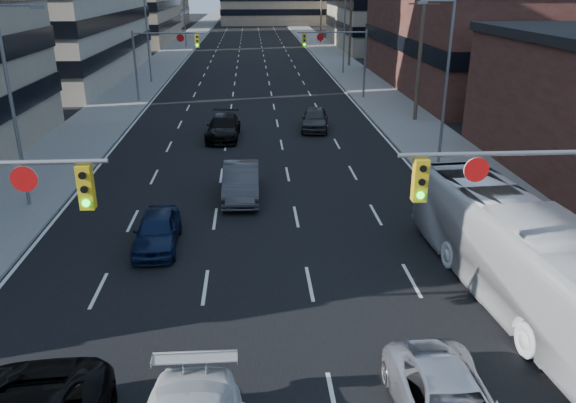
% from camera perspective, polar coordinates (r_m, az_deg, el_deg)
% --- Properties ---
extents(road_surface, '(18.00, 300.00, 0.02)m').
position_cam_1_polar(road_surface, '(135.36, -3.85, 17.12)').
color(road_surface, black).
rests_on(road_surface, ground).
extents(sidewalk_left, '(5.00, 300.00, 0.15)m').
position_cam_1_polar(sidewalk_left, '(135.84, -8.92, 16.97)').
color(sidewalk_left, slate).
rests_on(sidewalk_left, ground).
extents(sidewalk_right, '(5.00, 300.00, 0.15)m').
position_cam_1_polar(sidewalk_right, '(135.85, 1.23, 17.21)').
color(sidewalk_right, slate).
rests_on(sidewalk_right, ground).
extents(storefront_right_mid, '(20.00, 30.00, 9.00)m').
position_cam_1_polar(storefront_right_mid, '(60.27, 20.56, 15.02)').
color(storefront_right_mid, '#472119').
rests_on(storefront_right_mid, ground).
extents(office_right_far, '(22.00, 28.00, 14.00)m').
position_cam_1_polar(office_right_far, '(96.37, 12.04, 19.23)').
color(office_right_far, gray).
rests_on(office_right_far, ground).
extents(bg_block_right, '(22.00, 22.00, 12.00)m').
position_cam_1_polar(bg_block_right, '(138.81, 10.23, 19.43)').
color(bg_block_right, gray).
rests_on(bg_block_right, ground).
extents(signal_near_right, '(6.59, 0.33, 6.00)m').
position_cam_1_polar(signal_near_right, '(15.96, 24.62, -0.55)').
color(signal_near_right, slate).
rests_on(signal_near_right, ground).
extents(signal_far_left, '(6.09, 0.33, 6.00)m').
position_cam_1_polar(signal_far_left, '(50.88, -12.73, 14.66)').
color(signal_far_left, slate).
rests_on(signal_far_left, ground).
extents(signal_far_right, '(6.09, 0.33, 6.00)m').
position_cam_1_polar(signal_far_right, '(50.89, 5.24, 15.07)').
color(signal_far_right, slate).
rests_on(signal_far_right, ground).
extents(utility_pole_block, '(2.20, 0.28, 11.00)m').
position_cam_1_polar(utility_pole_block, '(42.99, 13.36, 15.46)').
color(utility_pole_block, '#4C3D2D').
rests_on(utility_pole_block, ground).
extents(utility_pole_midblock, '(2.20, 0.28, 11.00)m').
position_cam_1_polar(utility_pole_midblock, '(72.17, 6.39, 18.02)').
color(utility_pole_midblock, '#4C3D2D').
rests_on(utility_pole_midblock, ground).
extents(utility_pole_distant, '(2.20, 0.28, 11.00)m').
position_cam_1_polar(utility_pole_distant, '(101.83, 3.39, 19.03)').
color(utility_pole_distant, '#4C3D2D').
rests_on(utility_pole_distant, ground).
extents(streetlight_left_near, '(2.03, 0.22, 9.00)m').
position_cam_1_polar(streetlight_left_near, '(27.45, -26.02, 9.34)').
color(streetlight_left_near, slate).
rests_on(streetlight_left_near, ground).
extents(streetlight_left_mid, '(2.03, 0.22, 9.00)m').
position_cam_1_polar(streetlight_left_mid, '(61.07, -13.97, 16.30)').
color(streetlight_left_mid, slate).
rests_on(streetlight_left_mid, ground).
extents(streetlight_left_far, '(2.03, 0.22, 9.00)m').
position_cam_1_polar(streetlight_left_far, '(95.68, -10.40, 18.16)').
color(streetlight_left_far, slate).
rests_on(streetlight_left_far, ground).
extents(streetlight_right_near, '(2.03, 0.22, 9.00)m').
position_cam_1_polar(streetlight_right_near, '(32.10, 15.58, 12.14)').
color(streetlight_right_near, slate).
rests_on(streetlight_right_near, ground).
extents(streetlight_right_far, '(2.03, 0.22, 9.00)m').
position_cam_1_polar(streetlight_right_far, '(66.00, 5.61, 17.12)').
color(streetlight_right_far, slate).
rests_on(streetlight_right_far, ground).
extents(transit_bus, '(3.62, 11.84, 3.25)m').
position_cam_1_polar(transit_bus, '(19.65, 22.26, -4.81)').
color(transit_bus, silver).
rests_on(transit_bus, ground).
extents(sedan_blue, '(1.76, 4.15, 1.40)m').
position_cam_1_polar(sedan_blue, '(22.60, -13.17, -2.87)').
color(sedan_blue, '#0D1935').
rests_on(sedan_blue, ground).
extents(sedan_grey_center, '(1.75, 4.92, 1.62)m').
position_cam_1_polar(sedan_grey_center, '(27.17, -4.78, 2.03)').
color(sedan_grey_center, '#38383B').
rests_on(sedan_grey_center, ground).
extents(sedan_black_far, '(2.34, 5.29, 1.51)m').
position_cam_1_polar(sedan_black_far, '(38.10, -6.59, 7.51)').
color(sedan_black_far, black).
rests_on(sedan_black_far, ground).
extents(sedan_grey_right, '(2.42, 4.77, 1.56)m').
position_cam_1_polar(sedan_grey_right, '(40.26, 2.75, 8.41)').
color(sedan_grey_right, '#2E2E30').
rests_on(sedan_grey_right, ground).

